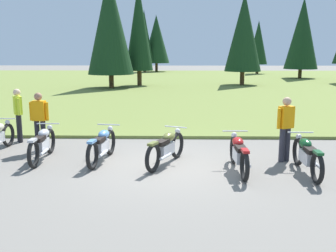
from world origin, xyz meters
name	(u,v)px	position (x,y,z in m)	size (l,w,h in m)	color
ground_plane	(167,166)	(0.00, 0.00, 0.00)	(140.00, 140.00, 0.00)	slate
grass_moorland	(174,83)	(0.00, 25.06, 0.05)	(80.00, 44.00, 0.10)	olive
forest_treeline	(190,34)	(1.49, 28.48, 4.43)	(44.22, 29.48, 8.47)	#47331E
motorcycle_silver	(42,144)	(-3.27, 0.50, 0.44)	(0.62, 2.10, 0.88)	black
motorcycle_sky_blue	(102,145)	(-1.69, 0.40, 0.44)	(0.62, 2.09, 0.88)	black
motorcycle_olive	(166,148)	(-0.04, 0.15, 0.44)	(1.01, 1.96, 0.88)	black
motorcycle_red	(239,154)	(1.69, -0.40, 0.44)	(0.62, 2.10, 0.88)	black
motorcycle_british_green	(307,155)	(3.24, -0.53, 0.44)	(0.62, 2.10, 0.88)	black
rider_checking_bike	(286,125)	(3.00, 0.51, 0.95)	(0.50, 0.36, 1.67)	#2D2D38
rider_near_row_end	(18,112)	(-4.70, 2.55, 0.95)	(0.37, 0.49, 1.67)	black
rider_in_hivis_vest	(39,118)	(-3.65, 1.45, 0.95)	(0.55, 0.24, 1.67)	black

